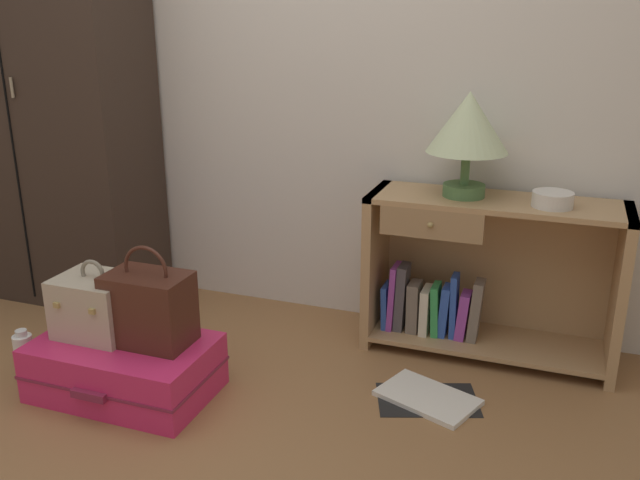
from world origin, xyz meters
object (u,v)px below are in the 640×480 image
object	(u,v)px
wardrobe	(40,82)
open_book_on_floor	(428,398)
bowl	(553,199)
bottle	(25,356)
table_lamp	(468,126)
train_case	(96,305)
bookshelf	(479,277)
suitcase_large	(125,367)
handbag	(149,308)

from	to	relation	value
wardrobe	open_book_on_floor	xyz separation A→B (m)	(2.02, -0.42, -1.07)
bowl	bottle	xyz separation A→B (m)	(-1.90, -0.82, -0.61)
table_lamp	bowl	distance (m)	0.43
table_lamp	train_case	xyz separation A→B (m)	(-1.25, -0.78, -0.63)
table_lamp	train_case	world-z (taller)	table_lamp
bowl	open_book_on_floor	xyz separation A→B (m)	(-0.36, -0.43, -0.70)
bookshelf	suitcase_large	xyz separation A→B (m)	(-1.21, -0.82, -0.23)
table_lamp	open_book_on_floor	world-z (taller)	table_lamp
bowl	train_case	size ratio (longest dim) A/B	0.52
wardrobe	table_lamp	xyz separation A→B (m)	(2.03, 0.05, -0.11)
train_case	handbag	distance (m)	0.23
bookshelf	open_book_on_floor	distance (m)	0.59
bowl	suitcase_large	xyz separation A→B (m)	(-1.47, -0.77, -0.60)
table_lamp	bottle	size ratio (longest dim) A/B	1.98
bookshelf	bowl	xyz separation A→B (m)	(0.26, -0.05, 0.38)
handbag	bottle	xyz separation A→B (m)	(-0.54, -0.09, -0.26)
wardrobe	table_lamp	size ratio (longest dim) A/B	5.09
bowl	bottle	bearing A→B (deg)	-156.65
table_lamp	suitcase_large	distance (m)	1.63
bookshelf	handbag	xyz separation A→B (m)	(-1.10, -0.79, 0.02)
table_lamp	bottle	world-z (taller)	table_lamp
table_lamp	bowl	size ratio (longest dim) A/B	2.70
bottle	bowl	bearing A→B (deg)	23.35
wardrobe	bottle	size ratio (longest dim) A/B	10.09
table_lamp	wardrobe	bearing A→B (deg)	-178.50
bottle	open_book_on_floor	distance (m)	1.59
wardrobe	bowl	xyz separation A→B (m)	(2.38, 0.01, -0.36)
table_lamp	handbag	size ratio (longest dim) A/B	1.10
handbag	bottle	world-z (taller)	handbag
bowl	open_book_on_floor	world-z (taller)	bowl
bottle	open_book_on_floor	size ratio (longest dim) A/B	0.49
bowl	suitcase_large	distance (m)	1.76
suitcase_large	bottle	size ratio (longest dim) A/B	3.17
table_lamp	open_book_on_floor	bearing A→B (deg)	-92.03
table_lamp	train_case	bearing A→B (deg)	-147.85
bowl	open_book_on_floor	size ratio (longest dim) A/B	0.36
wardrobe	bottle	xyz separation A→B (m)	(0.48, -0.81, -0.98)
table_lamp	handbag	xyz separation A→B (m)	(-1.02, -0.78, -0.61)
wardrobe	train_case	world-z (taller)	wardrobe
train_case	suitcase_large	bearing A→B (deg)	-13.71
table_lamp	open_book_on_floor	size ratio (longest dim) A/B	0.97
bowl	handbag	size ratio (longest dim) A/B	0.41
bowl	train_case	distance (m)	1.80
wardrobe	train_case	distance (m)	1.30
suitcase_large	open_book_on_floor	size ratio (longest dim) A/B	1.56
bowl	bottle	distance (m)	2.16
bookshelf	train_case	xyz separation A→B (m)	(-1.33, -0.79, -0.00)
handbag	open_book_on_floor	xyz separation A→B (m)	(1.00, 0.30, -0.35)
bookshelf	bottle	size ratio (longest dim) A/B	4.85
wardrobe	suitcase_large	xyz separation A→B (m)	(0.91, -0.76, -0.97)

